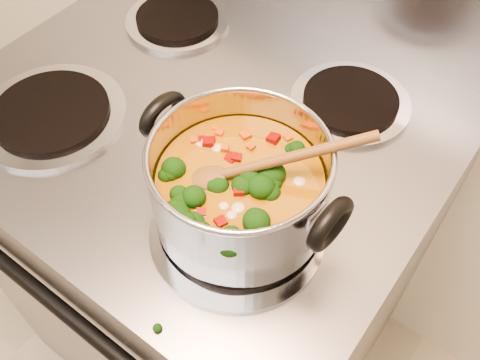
% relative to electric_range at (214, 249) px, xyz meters
% --- Properties ---
extents(electric_range, '(0.79, 0.71, 1.08)m').
position_rel_electric_range_xyz_m(electric_range, '(0.00, 0.00, 0.00)').
color(electric_range, gray).
rests_on(electric_range, ground).
extents(stockpot, '(0.29, 0.23, 0.14)m').
position_rel_electric_range_xyz_m(stockpot, '(0.18, -0.14, 0.53)').
color(stockpot, '#A3A3AA').
rests_on(stockpot, electric_range).
extents(wooden_spoon, '(0.20, 0.17, 0.09)m').
position_rel_electric_range_xyz_m(wooden_spoon, '(0.18, -0.13, 0.57)').
color(wooden_spoon, brown).
rests_on(wooden_spoon, stockpot).
extents(cooktop_crumbs, '(0.24, 0.28, 0.01)m').
position_rel_electric_range_xyz_m(cooktop_crumbs, '(0.11, -0.12, 0.46)').
color(cooktop_crumbs, black).
rests_on(cooktop_crumbs, electric_range).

